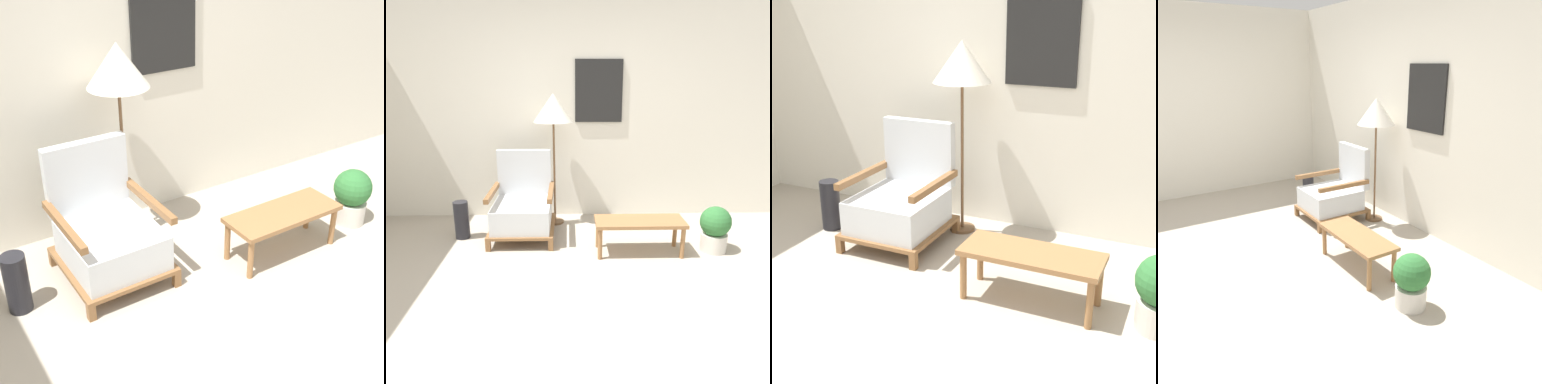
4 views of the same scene
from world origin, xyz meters
The scene contains 8 objects.
ground_plane centered at (0.00, 0.00, 0.00)m, with size 14.00×14.00×0.00m, color #A89E8E.
wall_back centered at (0.00, 2.35, 1.35)m, with size 8.00×0.09×2.70m.
wall_left centered at (-2.40, 0.50, 1.35)m, with size 0.06×8.00×2.70m.
armchair centered at (-0.46, 1.65, 0.33)m, with size 0.69×0.75×0.92m.
floor_lamp centered at (-0.12, 2.03, 1.35)m, with size 0.45×0.45×1.53m.
coffee_table centered at (0.74, 1.18, 0.30)m, with size 0.88×0.36×0.35m.
vase centered at (-1.13, 1.60, 0.21)m, with size 0.16×0.16×0.42m, color black.
potted_plant centered at (1.51, 1.20, 0.25)m, with size 0.31×0.31×0.47m.
Camera 4 is at (3.46, -0.65, 1.91)m, focal length 35.00 mm.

